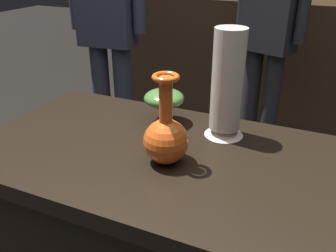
% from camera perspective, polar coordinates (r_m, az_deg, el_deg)
% --- Properties ---
extents(back_display_shelf, '(2.60, 0.40, 0.99)m').
position_cam_1_polar(back_display_shelf, '(3.18, 16.81, 9.54)').
color(back_display_shelf, '#422D1E').
rests_on(back_display_shelf, ground_plane).
extents(vase_centerpiece, '(0.13, 0.13, 0.26)m').
position_cam_1_polar(vase_centerpiece, '(0.99, -0.34, -1.69)').
color(vase_centerpiece, '#E55B1E').
rests_on(vase_centerpiece, display_plinth).
extents(vase_tall_behind, '(0.12, 0.12, 0.34)m').
position_cam_1_polar(vase_tall_behind, '(1.12, 9.33, 6.12)').
color(vase_tall_behind, silver).
rests_on(vase_tall_behind, display_plinth).
extents(vase_left_accent, '(0.14, 0.14, 0.12)m').
position_cam_1_polar(vase_left_accent, '(1.22, -0.63, 4.28)').
color(vase_left_accent, '#477A38').
rests_on(vase_left_accent, display_plinth).
extents(visitor_near_left, '(0.47, 0.21, 1.68)m').
position_cam_1_polar(visitor_near_left, '(2.19, -9.64, 16.73)').
color(visitor_near_left, '#333847').
rests_on(visitor_near_left, ground_plane).
extents(visitor_center_back, '(0.44, 0.28, 1.56)m').
position_cam_1_polar(visitor_center_back, '(2.36, 15.73, 14.84)').
color(visitor_center_back, '#232328').
rests_on(visitor_center_back, ground_plane).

